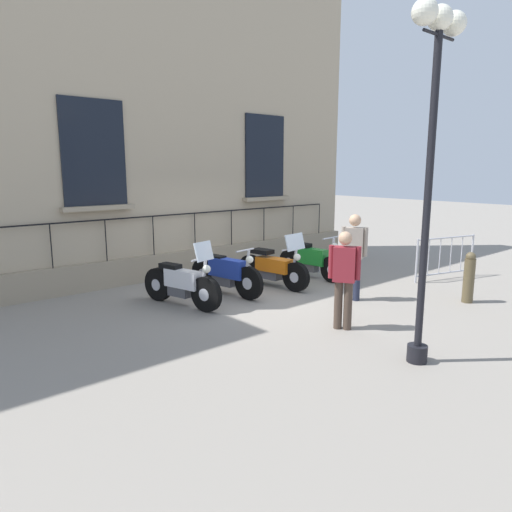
% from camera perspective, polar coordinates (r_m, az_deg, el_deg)
% --- Properties ---
extents(ground_plane, '(60.00, 60.00, 0.00)m').
position_cam_1_polar(ground_plane, '(10.21, 0.20, -4.46)').
color(ground_plane, gray).
extents(building_facade, '(0.82, 11.13, 8.56)m').
position_cam_1_polar(building_facade, '(12.27, -8.95, 17.62)').
color(building_facade, tan).
rests_on(building_facade, ground_plane).
extents(motorcycle_white, '(1.95, 0.70, 1.33)m').
position_cam_1_polar(motorcycle_white, '(9.23, -9.03, -3.45)').
color(motorcycle_white, black).
rests_on(motorcycle_white, ground_plane).
extents(motorcycle_blue, '(2.02, 0.58, 1.04)m').
position_cam_1_polar(motorcycle_blue, '(9.96, -3.70, -2.16)').
color(motorcycle_blue, black).
rests_on(motorcycle_blue, ground_plane).
extents(motorcycle_orange, '(1.97, 0.74, 1.28)m').
position_cam_1_polar(motorcycle_orange, '(10.60, 2.13, -1.49)').
color(motorcycle_orange, black).
rests_on(motorcycle_orange, ground_plane).
extents(motorcycle_green, '(1.95, 0.57, 1.08)m').
position_cam_1_polar(motorcycle_green, '(11.48, 6.81, -0.66)').
color(motorcycle_green, black).
rests_on(motorcycle_green, ground_plane).
extents(lamppost, '(0.31, 1.01, 4.64)m').
position_cam_1_polar(lamppost, '(6.58, 20.88, 15.61)').
color(lamppost, black).
rests_on(lamppost, ground_plane).
extents(crowd_barrier, '(0.52, 1.82, 1.05)m').
position_cam_1_polar(crowd_barrier, '(12.20, 22.16, -0.04)').
color(crowd_barrier, '#B7B7BF').
rests_on(crowd_barrier, ground_plane).
extents(bollard, '(0.21, 0.21, 1.03)m').
position_cam_1_polar(bollard, '(10.28, 24.63, -2.37)').
color(bollard, brown).
rests_on(bollard, ground_plane).
extents(pedestrian_standing, '(0.46, 0.38, 1.66)m').
position_cam_1_polar(pedestrian_standing, '(7.84, 10.74, -2.27)').
color(pedestrian_standing, '#47382D').
rests_on(pedestrian_standing, ground_plane).
extents(pedestrian_walking, '(0.47, 0.37, 1.77)m').
position_cam_1_polar(pedestrian_walking, '(9.60, 11.90, 0.50)').
color(pedestrian_walking, '#23283D').
rests_on(pedestrian_walking, ground_plane).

